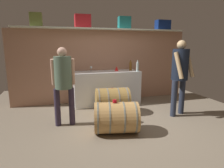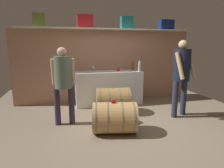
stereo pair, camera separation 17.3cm
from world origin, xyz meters
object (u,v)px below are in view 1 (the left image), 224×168
at_px(wine_barrel_far, 112,101).
at_px(tasting_cup, 115,101).
at_px(work_cabinet, 107,88).
at_px(visitor_tasting, 180,70).
at_px(toolcase_olive, 36,20).
at_px(wine_bottle_amber, 131,66).
at_px(toolcase_teal, 124,23).
at_px(wine_bottle_clear, 138,66).
at_px(red_funnel, 117,69).
at_px(wine_glass, 91,67).
at_px(wine_barrel_near, 116,118).
at_px(winemaker_pouring, 63,78).
at_px(toolcase_red, 83,21).
at_px(toolcase_navy, 163,25).

relative_size(wine_barrel_far, tasting_cup, 11.85).
relative_size(work_cabinet, visitor_tasting, 1.05).
bearing_deg(wine_barrel_far, toolcase_olive, 154.94).
distance_m(work_cabinet, wine_bottle_amber, 0.92).
relative_size(toolcase_teal, wine_barrel_far, 0.39).
distance_m(toolcase_olive, tasting_cup, 2.96).
bearing_deg(wine_barrel_far, wine_bottle_clear, 39.25).
xyz_separation_m(work_cabinet, red_funnel, (0.30, 0.03, 0.52)).
bearing_deg(wine_bottle_amber, visitor_tasting, -64.78).
height_order(toolcase_olive, wine_bottle_amber, toolcase_olive).
relative_size(wine_bottle_clear, red_funnel, 2.46).
bearing_deg(visitor_tasting, wine_glass, -61.80).
distance_m(toolcase_olive, wine_bottle_clear, 2.83).
bearing_deg(wine_barrel_near, winemaker_pouring, 156.53).
bearing_deg(wine_bottle_clear, winemaker_pouring, -154.59).
relative_size(toolcase_teal, tasting_cup, 4.64).
relative_size(wine_barrel_near, visitor_tasting, 0.53).
bearing_deg(wine_barrel_near, red_funnel, 84.40).
relative_size(work_cabinet, wine_bottle_amber, 6.24).
bearing_deg(tasting_cup, winemaker_pouring, 143.08).
height_order(wine_glass, wine_barrel_far, wine_glass).
height_order(wine_bottle_clear, red_funnel, wine_bottle_clear).
xyz_separation_m(wine_bottle_amber, visitor_tasting, (0.64, -1.37, 0.01)).
distance_m(tasting_cup, visitor_tasting, 1.82).
relative_size(toolcase_red, visitor_tasting, 0.24).
xyz_separation_m(wine_bottle_amber, wine_barrel_near, (-1.02, -1.86, -0.75)).
height_order(tasting_cup, visitor_tasting, visitor_tasting).
relative_size(toolcase_red, work_cabinet, 0.23).
bearing_deg(wine_barrel_near, toolcase_red, 109.82).
bearing_deg(wine_barrel_far, red_funnel, 72.81).
bearing_deg(visitor_tasting, wine_barrel_near, -3.81).
height_order(work_cabinet, wine_glass, wine_glass).
xyz_separation_m(toolcase_navy, wine_bottle_clear, (-0.99, -0.47, -1.15)).
bearing_deg(toolcase_olive, wine_glass, -0.66).
bearing_deg(wine_bottle_clear, wine_barrel_far, -147.70).
height_order(toolcase_red, wine_barrel_far, toolcase_red).
distance_m(toolcase_red, wine_bottle_amber, 1.76).
bearing_deg(wine_glass, toolcase_teal, 2.10).
xyz_separation_m(wine_glass, red_funnel, (0.69, -0.16, -0.04)).
xyz_separation_m(toolcase_navy, winemaker_pouring, (-3.00, -1.43, -1.23)).
distance_m(wine_bottle_amber, wine_barrel_far, 1.35).
bearing_deg(winemaker_pouring, toolcase_navy, 28.21).
relative_size(wine_bottle_clear, visitor_tasting, 0.18).
bearing_deg(toolcase_teal, toolcase_navy, 4.46).
xyz_separation_m(toolcase_navy, wine_bottle_amber, (-1.09, -0.22, -1.15)).
bearing_deg(toolcase_olive, wine_bottle_amber, -4.19).
xyz_separation_m(toolcase_olive, wine_glass, (1.34, -0.04, -1.21)).
bearing_deg(wine_barrel_near, toolcase_teal, 79.08).
bearing_deg(toolcase_teal, wine_barrel_far, -118.10).
bearing_deg(wine_barrel_far, winemaker_pouring, -153.65).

